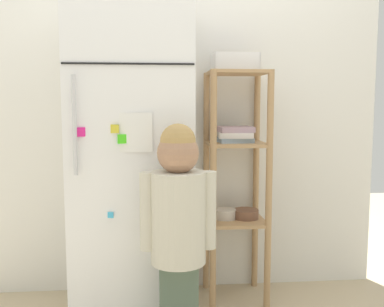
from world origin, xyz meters
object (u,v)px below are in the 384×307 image
(fruit_bin, at_px, (236,64))
(pantry_shelf_unit, at_px, (236,168))
(refrigerator, at_px, (133,157))
(child_standing, at_px, (178,217))

(fruit_bin, bearing_deg, pantry_shelf_unit, -83.27)
(refrigerator, relative_size, child_standing, 1.63)
(refrigerator, height_order, pantry_shelf_unit, refrigerator)
(child_standing, distance_m, fruit_bin, 0.99)
(child_standing, height_order, pantry_shelf_unit, pantry_shelf_unit)
(refrigerator, bearing_deg, child_standing, -63.10)
(refrigerator, height_order, child_standing, refrigerator)
(refrigerator, relative_size, fruit_bin, 6.86)
(fruit_bin, bearing_deg, refrigerator, -165.48)
(pantry_shelf_unit, relative_size, fruit_bin, 5.28)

